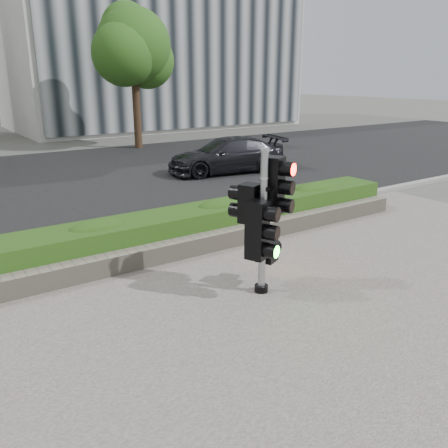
# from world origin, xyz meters

# --- Properties ---
(ground) EXTENTS (120.00, 120.00, 0.00)m
(ground) POSITION_xyz_m (0.00, 0.00, 0.00)
(ground) COLOR #51514C
(ground) RESTS_ON ground
(sidewalk) EXTENTS (16.00, 11.00, 0.03)m
(sidewalk) POSITION_xyz_m (0.00, -2.50, 0.01)
(sidewalk) COLOR #9E9389
(sidewalk) RESTS_ON ground
(road) EXTENTS (60.00, 13.00, 0.02)m
(road) POSITION_xyz_m (0.00, 10.00, 0.01)
(road) COLOR black
(road) RESTS_ON ground
(curb) EXTENTS (60.00, 0.25, 0.12)m
(curb) POSITION_xyz_m (0.00, 3.15, 0.06)
(curb) COLOR gray
(curb) RESTS_ON ground
(stone_wall) EXTENTS (12.00, 0.32, 0.34)m
(stone_wall) POSITION_xyz_m (0.00, 1.90, 0.20)
(stone_wall) COLOR gray
(stone_wall) RESTS_ON sidewalk
(hedge) EXTENTS (12.00, 1.00, 0.68)m
(hedge) POSITION_xyz_m (0.00, 2.55, 0.37)
(hedge) COLOR #427E26
(hedge) RESTS_ON sidewalk
(building_right) EXTENTS (18.00, 10.00, 12.00)m
(building_right) POSITION_xyz_m (11.00, 25.00, 6.00)
(building_right) COLOR #B7B7B2
(building_right) RESTS_ON ground
(tree_right) EXTENTS (4.10, 3.58, 6.53)m
(tree_right) POSITION_xyz_m (5.48, 15.55, 4.48)
(tree_right) COLOR black
(tree_right) RESTS_ON ground
(traffic_signal) EXTENTS (0.83, 0.75, 2.28)m
(traffic_signal) POSITION_xyz_m (0.48, -0.10, 1.29)
(traffic_signal) COLOR black
(traffic_signal) RESTS_ON sidewalk
(car_dark) EXTENTS (4.45, 2.39, 1.23)m
(car_dark) POSITION_xyz_m (5.56, 8.22, 0.63)
(car_dark) COLOR black
(car_dark) RESTS_ON road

